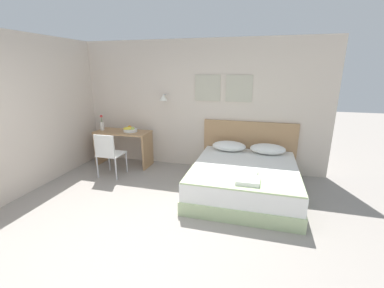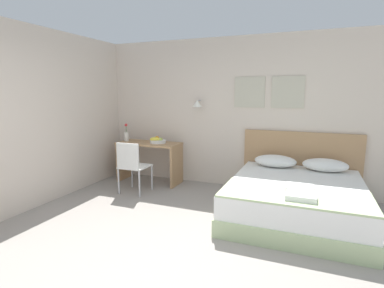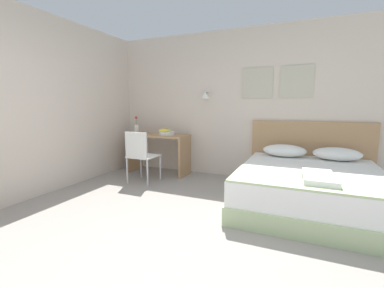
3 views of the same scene
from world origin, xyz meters
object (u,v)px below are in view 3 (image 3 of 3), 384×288
(throw_blanket, at_px, (311,180))
(folded_towel_near_foot, at_px, (317,174))
(desk, at_px, (158,146))
(fruit_bowl, at_px, (166,132))
(pillow_left, at_px, (284,151))
(headboard, at_px, (309,154))
(folded_towel_mid_bed, at_px, (321,181))
(flower_vase, at_px, (136,128))
(pillow_right, at_px, (337,154))
(bed, at_px, (309,188))
(desk_chair, at_px, (140,153))

(throw_blanket, height_order, folded_towel_near_foot, folded_towel_near_foot)
(desk, xyz_separation_m, fruit_bowl, (0.17, 0.02, 0.28))
(pillow_left, height_order, desk, desk)
(folded_towel_near_foot, distance_m, fruit_bowl, 2.83)
(headboard, height_order, folded_towel_mid_bed, headboard)
(pillow_left, xyz_separation_m, flower_vase, (-2.80, -0.06, 0.28))
(pillow_left, relative_size, folded_towel_mid_bed, 2.01)
(pillow_right, distance_m, fruit_bowl, 2.89)
(desk, xyz_separation_m, flower_vase, (-0.49, -0.01, 0.35))
(bed, height_order, desk_chair, desk_chair)
(folded_towel_near_foot, distance_m, desk_chair, 2.70)
(pillow_right, distance_m, folded_towel_mid_bed, 1.51)
(desk, bearing_deg, fruit_bowl, 5.87)
(folded_towel_near_foot, bearing_deg, bed, 97.19)
(pillow_left, bearing_deg, folded_towel_mid_bed, -72.90)
(throw_blanket, relative_size, folded_towel_near_foot, 5.52)
(throw_blanket, height_order, desk_chair, desk_chair)
(bed, distance_m, headboard, 1.07)
(throw_blanket, xyz_separation_m, fruit_bowl, (-2.51, 1.31, 0.29))
(desk, relative_size, desk_chair, 1.34)
(headboard, bearing_deg, folded_towel_mid_bed, -87.26)
(throw_blanket, distance_m, folded_towel_mid_bed, 0.17)
(desk_chair, bearing_deg, folded_towel_near_foot, -9.34)
(pillow_right, height_order, flower_vase, flower_vase)
(pillow_right, height_order, folded_towel_mid_bed, pillow_right)
(folded_towel_mid_bed, xyz_separation_m, fruit_bowl, (-2.60, 1.45, 0.25))
(flower_vase, bearing_deg, folded_towel_mid_bed, -23.52)
(pillow_left, distance_m, flower_vase, 2.82)
(folded_towel_near_foot, relative_size, fruit_bowl, 1.03)
(fruit_bowl, bearing_deg, desk, -174.13)
(pillow_right, bearing_deg, desk_chair, -165.73)
(pillow_right, height_order, folded_towel_near_foot, pillow_right)
(bed, xyz_separation_m, flower_vase, (-3.18, 0.70, 0.63))
(folded_towel_mid_bed, distance_m, desk, 3.12)
(folded_towel_mid_bed, height_order, desk_chair, desk_chair)
(headboard, relative_size, flower_vase, 5.46)
(throw_blanket, bearing_deg, pillow_right, 74.51)
(desk_chair, bearing_deg, pillow_right, 14.27)
(pillow_right, bearing_deg, throw_blanket, -105.49)
(desk, distance_m, flower_vase, 0.60)
(throw_blanket, height_order, desk, desk)
(pillow_left, relative_size, folded_towel_near_foot, 2.16)
(folded_towel_near_foot, height_order, folded_towel_mid_bed, same)
(bed, distance_m, fruit_bowl, 2.67)
(folded_towel_near_foot, xyz_separation_m, desk, (-2.74, 1.15, -0.02))
(headboard, distance_m, folded_towel_mid_bed, 1.76)
(pillow_left, bearing_deg, folded_towel_near_foot, -70.39)
(bed, height_order, fruit_bowl, fruit_bowl)
(folded_towel_near_foot, bearing_deg, fruit_bowl, 155.53)
(bed, distance_m, desk_chair, 2.63)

